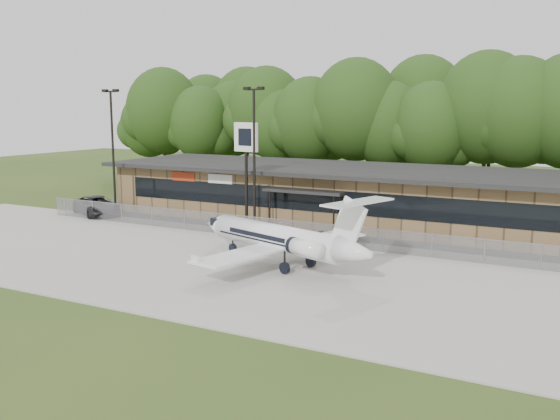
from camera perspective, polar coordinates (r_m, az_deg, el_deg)
The scene contains 11 objects.
ground at distance 28.37m, azimuth -10.67°, elevation -9.02°, with size 160.00×160.00×0.00m, color #2F4518.
apron at distance 34.66m, azimuth -2.34°, elevation -5.38°, with size 64.00×18.00×0.08m, color #9E9B93.
parking_lot at distance 44.69m, azimuth 5.17°, elevation -2.04°, with size 50.00×9.00×0.06m, color #383835.
terminal at distance 48.39m, azimuth 7.27°, elevation 1.39°, with size 41.00×11.65×4.30m.
fence at distance 40.52m, azimuth 2.69°, elevation -2.13°, with size 46.00×0.04×1.52m.
treeline at distance 65.13m, azimuth 13.14°, elevation 7.98°, with size 72.00×12.00×15.00m, color #1E3A12, non-canonical shape.
light_pole_left at distance 51.30m, azimuth -15.05°, elevation 5.86°, with size 1.55×0.30×10.23m.
light_pole_mid at distance 43.47m, azimuth -2.38°, elevation 5.58°, with size 1.55×0.30×10.23m.
business_jet at distance 34.58m, azimuth 0.26°, elevation -2.76°, with size 13.10×11.74×4.45m.
suv at distance 53.52m, azimuth -16.36°, elevation 0.35°, with size 2.64×5.72×1.59m, color #272729.
pole_sign at distance 44.15m, azimuth -3.13°, elevation 5.62°, with size 2.05×0.59×7.80m.
Camera 1 is at (17.06, -20.84, 8.92)m, focal length 40.00 mm.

